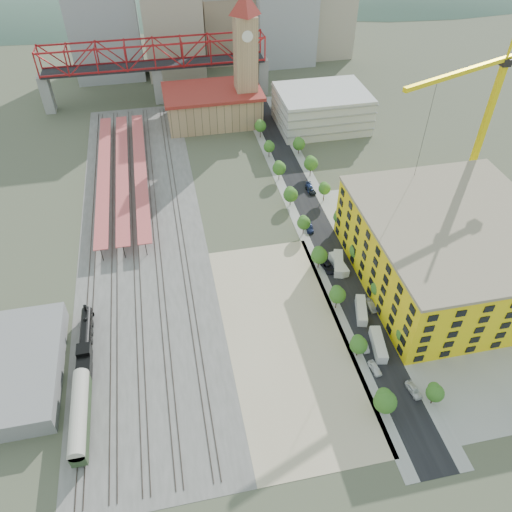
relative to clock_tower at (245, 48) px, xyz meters
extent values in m
plane|color=#474C38|center=(-8.00, -79.99, -28.70)|extent=(400.00, 400.00, 0.00)
cube|color=#605E59|center=(-44.00, -62.49, -28.67)|extent=(36.00, 165.00, 0.06)
cube|color=tan|center=(-12.00, -111.49, -28.67)|extent=(28.00, 67.00, 0.06)
cube|color=black|center=(8.00, -64.99, -28.67)|extent=(12.00, 170.00, 0.06)
cube|color=gray|center=(2.50, -64.99, -28.68)|extent=(3.00, 170.00, 0.04)
cube|color=gray|center=(13.50, -64.99, -28.68)|extent=(3.00, 170.00, 0.04)
cube|color=gray|center=(37.00, -99.99, -28.67)|extent=(50.00, 90.00, 0.06)
cube|color=#382B23|center=(-58.72, -62.49, -28.55)|extent=(0.12, 160.00, 0.18)
cube|color=#382B23|center=(-57.28, -62.49, -28.55)|extent=(0.12, 160.00, 0.18)
cube|color=#382B23|center=(-52.72, -62.49, -28.55)|extent=(0.12, 160.00, 0.18)
cube|color=#382B23|center=(-51.28, -62.49, -28.55)|extent=(0.12, 160.00, 0.18)
cube|color=#382B23|center=(-46.72, -62.49, -28.55)|extent=(0.12, 160.00, 0.18)
cube|color=#382B23|center=(-45.28, -62.49, -28.55)|extent=(0.12, 160.00, 0.18)
cube|color=#382B23|center=(-40.72, -62.49, -28.55)|extent=(0.12, 160.00, 0.18)
cube|color=#382B23|center=(-39.28, -62.49, -28.55)|extent=(0.12, 160.00, 0.18)
cube|color=#382B23|center=(-33.72, -62.49, -28.55)|extent=(0.12, 160.00, 0.18)
cube|color=#382B23|center=(-32.28, -62.49, -28.55)|extent=(0.12, 160.00, 0.18)
cube|color=#C5524B|center=(-55.00, -34.99, -24.70)|extent=(4.00, 80.00, 0.25)
cylinder|color=black|center=(-55.00, -34.99, -26.70)|extent=(0.24, 0.24, 4.00)
cube|color=#C5524B|center=(-49.00, -34.99, -24.70)|extent=(4.00, 80.00, 0.25)
cylinder|color=black|center=(-49.00, -34.99, -26.70)|extent=(0.24, 0.24, 4.00)
cube|color=#C5524B|center=(-43.00, -34.99, -24.70)|extent=(4.00, 80.00, 0.25)
cylinder|color=black|center=(-43.00, -34.99, -26.70)|extent=(0.24, 0.24, 4.00)
cube|color=tan|center=(-13.00, 2.01, -22.70)|extent=(36.00, 22.00, 12.00)
cube|color=maroon|center=(-13.00, 2.01, -16.20)|extent=(38.00, 24.00, 1.20)
cube|color=tan|center=(0.00, 0.01, -8.70)|extent=(8.00, 8.00, 40.00)
cylinder|color=white|center=(0.00, -4.09, 5.30)|extent=(4.00, 0.30, 4.00)
cube|color=silver|center=(28.00, -9.99, -21.70)|extent=(34.00, 26.00, 14.00)
cube|color=gray|center=(-78.00, 25.01, -21.20)|extent=(4.00, 6.00, 15.00)
cube|color=gray|center=(12.00, 25.01, -21.20)|extent=(4.00, 6.00, 15.00)
cube|color=gray|center=(-33.00, 25.01, -21.20)|extent=(4.00, 6.00, 15.00)
cube|color=black|center=(-33.00, 25.01, -13.20)|extent=(90.00, 9.00, 1.00)
cube|color=yellow|center=(34.00, -99.99, -19.70)|extent=(44.00, 50.00, 18.00)
cube|color=gray|center=(34.00, -99.99, -10.30)|extent=(44.60, 50.60, 0.80)
cube|color=gray|center=(-74.00, -109.99, -26.20)|extent=(22.00, 32.00, 5.00)
cube|color=#9EA0A3|center=(-53.00, 60.01, -9.70)|extent=(30.00, 25.00, 38.00)
cube|color=#B2A58C|center=(-23.00, 55.01, -2.70)|extent=(26.00, 22.00, 52.00)
cube|color=gray|center=(4.00, 70.01, -13.70)|extent=(24.00, 24.00, 30.00)
cube|color=#B2A58C|center=(54.00, 65.01, -6.70)|extent=(22.00, 20.00, 44.00)
cube|color=brown|center=(-10.00, 80.01, -15.70)|extent=(20.00, 20.00, 26.00)
ellipsoid|color=#4C6B59|center=(-88.00, 180.01, -96.70)|extent=(396.00, 216.00, 180.00)
ellipsoid|color=#4C6B59|center=(32.00, 180.01, -120.70)|extent=(484.00, 264.00, 220.00)
ellipsoid|color=#4C6B59|center=(152.00, 180.01, -98.70)|extent=(418.00, 228.00, 190.00)
cylinder|color=black|center=(-58.00, -101.92, -26.14)|extent=(2.66, 12.77, 2.66)
cube|color=black|center=(-58.00, -108.83, -25.93)|extent=(2.98, 3.19, 3.40)
cylinder|color=black|center=(-58.00, -96.60, -24.23)|extent=(0.74, 0.74, 1.70)
sphere|color=black|center=(-58.00, -99.79, -24.76)|extent=(1.06, 1.06, 1.06)
cone|color=black|center=(-58.00, -94.68, -27.74)|extent=(2.77, 1.70, 2.77)
cube|color=black|center=(-58.00, -113.62, -26.57)|extent=(2.98, 6.38, 2.98)
cube|color=#24361D|center=(-58.00, -124.92, -26.14)|extent=(3.09, 19.15, 3.40)
cylinder|color=#ADA899|center=(-58.00, -124.92, -24.33)|extent=(3.30, 19.15, 3.30)
cube|color=yellow|center=(55.93, -69.54, -6.88)|extent=(1.55, 1.55, 43.62)
cube|color=black|center=(55.93, -69.54, 15.90)|extent=(2.42, 2.42, 1.94)
cube|color=yellow|center=(38.73, -76.13, 16.87)|extent=(34.82, 14.26, 1.16)
cube|color=yellow|center=(55.93, -69.54, 20.74)|extent=(0.48, 0.48, 7.76)
cube|color=silver|center=(8.00, -119.06, -27.42)|extent=(4.04, 9.58, 2.54)
cube|color=silver|center=(8.00, -108.11, -27.50)|extent=(4.64, 9.04, 2.39)
cube|color=silver|center=(8.00, -90.69, -27.44)|extent=(4.99, 9.50, 2.52)
cube|color=silver|center=(8.00, -91.03, -27.53)|extent=(3.16, 8.75, 2.34)
imported|color=white|center=(5.00, -124.70, -27.96)|extent=(2.25, 4.48, 1.46)
imported|color=#A2A2A7|center=(5.00, -118.29, -28.03)|extent=(1.58, 4.13, 1.34)
imported|color=black|center=(5.00, -90.90, -27.93)|extent=(3.40, 5.83, 1.52)
imported|color=navy|center=(5.00, -73.33, -27.98)|extent=(2.67, 5.14, 1.43)
imported|color=silver|center=(11.00, -131.70, -27.89)|extent=(2.55, 4.95, 1.61)
imported|color=gray|center=(11.00, -106.68, -27.90)|extent=(2.29, 4.99, 1.59)
imported|color=black|center=(11.00, -54.53, -28.04)|extent=(2.79, 4.96, 1.31)
imported|color=navy|center=(11.00, -52.96, -27.94)|extent=(2.55, 5.35, 1.51)
camera|label=1|loc=(-34.43, -184.09, 64.41)|focal=35.00mm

